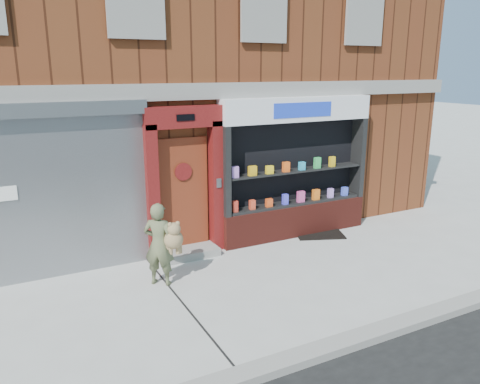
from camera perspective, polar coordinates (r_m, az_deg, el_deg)
ground at (r=8.20m, az=3.27°, el=-10.93°), size 80.00×80.00×0.00m
curb at (r=6.65m, az=13.14°, el=-17.37°), size 60.00×0.30×0.12m
building at (r=12.92m, az=-10.61°, el=16.50°), size 12.00×8.16×8.00m
shutter_bay at (r=8.52m, az=-21.28°, el=1.31°), size 3.10×0.30×3.04m
red_door_bay at (r=9.00m, az=-6.75°, el=1.20°), size 1.52×0.58×2.90m
pharmacy_bay at (r=10.10m, az=6.74°, el=2.19°), size 3.50×0.41×3.00m
woman at (r=7.97m, az=-9.55°, el=-6.17°), size 0.70×0.59×1.43m
doormat at (r=10.56m, az=9.63°, el=-5.04°), size 1.22×1.05×0.03m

